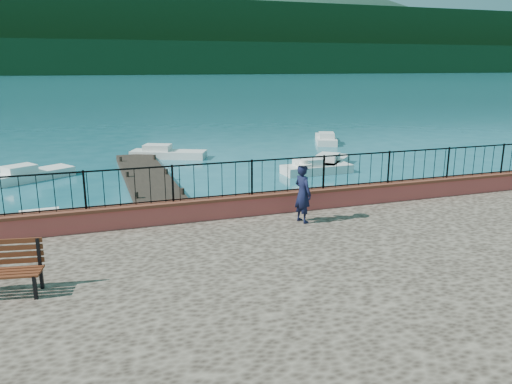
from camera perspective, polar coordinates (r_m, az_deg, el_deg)
ground at (r=11.46m, az=7.09°, el=-13.29°), size 2000.00×2000.00×0.00m
parapet at (r=14.09m, az=0.70°, el=-1.32°), size 28.00×0.46×0.58m
railing at (r=13.90m, az=0.71°, el=1.72°), size 27.00×0.05×0.95m
dock at (r=21.84m, az=-11.69°, el=0.42°), size 2.00×16.00×0.30m
far_forest at (r=309.13m, az=-18.77°, el=14.29°), size 900.00×60.00×18.00m
foothills at (r=369.48m, az=-19.07°, el=16.18°), size 900.00×120.00×44.00m
companion_hill at (r=611.81m, az=2.60°, el=13.83°), size 448.00×384.00×180.00m
person at (r=13.25m, az=5.37°, el=-0.17°), size 0.52×0.66×1.57m
hat at (r=13.07m, az=5.45°, el=3.43°), size 0.44×0.44×0.12m
boat_0 at (r=17.24m, az=-21.73°, el=-3.20°), size 3.50×1.52×0.80m
boat_1 at (r=25.21m, az=6.97°, el=3.04°), size 3.53×1.37×0.80m
boat_2 at (r=26.96m, az=8.53°, el=3.72°), size 3.40×3.59×0.80m
boat_3 at (r=25.89m, az=-24.24°, el=2.17°), size 3.89×3.10×0.80m
boat_4 at (r=29.67m, az=-9.98°, el=4.63°), size 4.48×3.03×0.80m
boat_5 at (r=35.44m, az=7.99°, el=6.26°), size 2.77×4.21×0.80m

